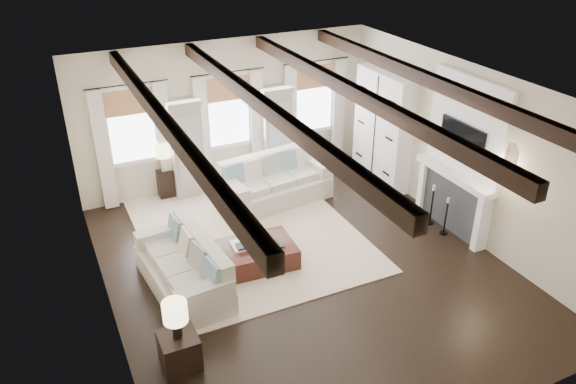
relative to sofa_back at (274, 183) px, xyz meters
name	(u,v)px	position (x,y,z in m)	size (l,w,h in m)	color
ground	(306,268)	(-0.51, -2.51, -0.40)	(7.50, 7.50, 0.00)	black
room_shell	(322,142)	(0.24, -1.61, 1.49)	(6.54, 7.54, 3.22)	beige
area_rug	(248,232)	(-0.99, -1.01, -0.39)	(3.87, 4.67, 0.02)	beige
sofa_back	(274,183)	(0.00, 0.00, 0.00)	(2.40, 1.34, 0.98)	beige
sofa_left	(186,269)	(-2.52, -2.17, -0.03)	(1.16, 2.22, 0.92)	beige
ottoman	(252,256)	(-1.32, -2.03, -0.20)	(1.48, 0.93, 0.39)	black
tray	(246,244)	(-1.39, -1.96, 0.01)	(0.50, 0.38, 0.04)	white
book_lower	(244,246)	(-1.46, -2.04, 0.05)	(0.26, 0.20, 0.04)	#262628
book_upper	(249,242)	(-1.36, -2.01, 0.09)	(0.22, 0.17, 0.03)	beige
book_loose	(277,245)	(-0.92, -2.21, 0.01)	(0.24, 0.18, 0.03)	#262628
side_table_front	(180,351)	(-3.10, -3.81, -0.14)	(0.51, 0.51, 0.51)	black
lamp_front	(175,314)	(-3.10, -3.81, 0.50)	(0.33, 0.33, 0.57)	black
side_table_back	(167,182)	(-1.98, 1.19, -0.09)	(0.41, 0.41, 0.61)	black
lamp_back	(163,150)	(-1.98, 1.19, 0.65)	(0.37, 0.37, 0.63)	black
candlestick_near	(445,219)	(2.39, -2.64, -0.07)	(0.16, 0.16, 0.78)	black
candlestick_far	(431,208)	(2.39, -2.21, -0.05)	(0.17, 0.17, 0.84)	black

